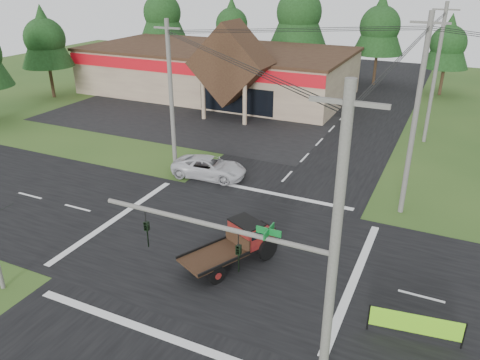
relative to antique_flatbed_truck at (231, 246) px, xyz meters
The scene contains 19 objects.
ground 2.05m from the antique_flatbed_truck, 130.73° to the left, with size 120.00×120.00×0.00m, color #294B1A.
road_ns 2.05m from the antique_flatbed_truck, 130.73° to the left, with size 12.00×120.00×0.02m, color black.
road_ew 2.05m from the antique_flatbed_truck, 130.73° to the left, with size 120.00×12.00×0.02m, color black.
parking_apron 25.38m from the antique_flatbed_truck, 126.69° to the left, with size 28.00×14.00×0.02m, color black.
cvs_building 35.25m from the antique_flatbed_truck, 118.61° to the left, with size 30.40×18.20×9.19m.
traffic_signal_mast 8.44m from the antique_flatbed_truck, 52.87° to the right, with size 8.12×0.24×7.00m.
utility_pole_nr 9.97m from the antique_flatbed_truck, 44.15° to the right, with size 2.00×0.30×11.00m.
utility_pole_nw 13.77m from the antique_flatbed_truck, 134.42° to the left, with size 2.00×0.30×10.50m.
utility_pole_ne 12.55m from the antique_flatbed_truck, 53.74° to the left, with size 2.00×0.30×11.50m.
utility_pole_n 24.77m from the antique_flatbed_truck, 73.64° to the left, with size 2.00×0.30×11.20m.
tree_row_a 52.23m from the antique_flatbed_truck, 127.00° to the left, with size 6.72×6.72×12.12m.
tree_row_b 48.55m from the antique_flatbed_truck, 116.01° to the left, with size 5.60×5.60×10.10m.
tree_row_c 44.45m from the antique_flatbed_truck, 104.76° to the left, with size 7.28×7.28×13.13m.
tree_row_d 43.81m from the antique_flatbed_truck, 91.52° to the left, with size 6.16×6.16×11.11m.
tree_row_e 42.20m from the antique_flatbed_truck, 80.59° to the left, with size 5.04×5.04×9.09m.
tree_side_w 39.83m from the antique_flatbed_truck, 147.23° to the left, with size 5.60×5.60×10.10m.
antique_flatbed_truck is the anchor object (origin of this frame).
roadside_banner 8.96m from the antique_flatbed_truck, 10.06° to the right, with size 3.62×0.11×1.24m, color #76D31C, non-canonical shape.
white_pickup 10.89m from the antique_flatbed_truck, 124.16° to the left, with size 2.39×5.19×1.44m, color silver.
Camera 1 is at (9.86, -18.76, 13.37)m, focal length 35.00 mm.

